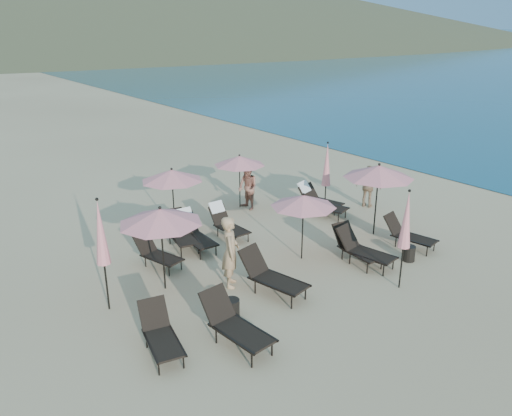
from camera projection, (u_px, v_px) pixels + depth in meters
ground at (356, 276)px, 13.40m from camera, size 800.00×800.00×0.00m
lounger_0 at (160, 333)px, 10.18m from camera, size 0.88×1.66×0.90m
lounger_1 at (234, 324)px, 10.40m from camera, size 0.89×1.85×1.03m
lounger_2 at (271, 275)px, 12.42m from camera, size 1.10×1.94×1.05m
lounger_3 at (364, 249)px, 13.97m from camera, size 0.96×1.79×0.98m
lounger_4 at (356, 246)px, 14.16m from camera, size 0.78×1.71×0.96m
lounger_5 at (408, 234)px, 15.08m from camera, size 0.91×1.68×0.92m
lounger_6 at (157, 253)px, 13.85m from camera, size 0.98×1.59×0.86m
lounger_7 at (180, 232)px, 15.14m from camera, size 0.91×1.79×0.98m
lounger_8 at (193, 232)px, 15.01m from camera, size 0.68×1.74×1.07m
lounger_9 at (226, 222)px, 15.86m from camera, size 0.64×1.62×1.00m
lounger_10 at (319, 201)px, 17.63m from camera, size 1.19×1.92×1.13m
lounger_11 at (321, 199)px, 18.19m from camera, size 0.95×1.62×0.88m
umbrella_open_0 at (160, 216)px, 12.12m from camera, size 2.08×2.08×2.24m
umbrella_open_1 at (303, 201)px, 13.85m from camera, size 1.85×1.85×2.00m
umbrella_open_2 at (379, 172)px, 15.45m from camera, size 2.20×2.20×2.37m
umbrella_open_3 at (172, 175)px, 15.80m from camera, size 1.99×1.99×2.14m
umbrella_open_4 at (240, 161)px, 18.00m from camera, size 1.87×1.87×2.01m
umbrella_closed_0 at (406, 221)px, 12.21m from camera, size 0.31×0.31×2.65m
umbrella_closed_1 at (327, 165)px, 17.05m from camera, size 0.31×0.31×2.69m
umbrella_closed_2 at (101, 233)px, 11.20m from camera, size 0.33×0.33×2.79m
side_table_0 at (232, 308)px, 11.49m from camera, size 0.37×0.37×0.43m
side_table_1 at (409, 253)px, 14.24m from camera, size 0.36×0.36×0.45m
beachgoer_a at (230, 252)px, 12.65m from camera, size 0.77×0.83×1.89m
beachgoer_b at (248, 187)px, 18.12m from camera, size 0.63×0.81×1.66m
beachgoer_c at (368, 186)px, 18.36m from camera, size 0.76×1.00×1.58m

